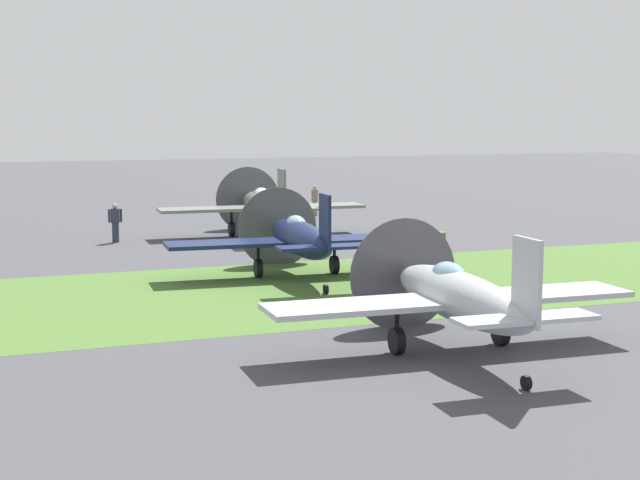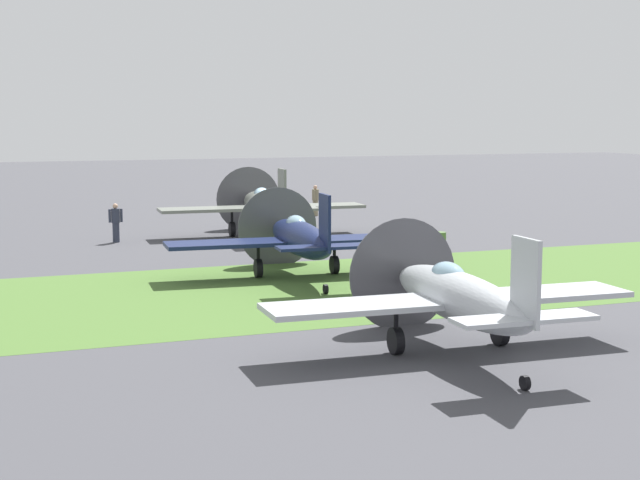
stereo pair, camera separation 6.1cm
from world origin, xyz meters
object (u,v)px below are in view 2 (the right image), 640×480
(ground_crew_chief, at_px, (116,222))
(runway_marker_cone, at_px, (527,244))
(ground_crew_mechanic, at_px, (315,200))
(airplane_lead, at_px, (264,205))
(fuel_drum, at_px, (439,243))
(airplane_trail, at_px, (456,296))
(airplane_wingman, at_px, (299,238))

(ground_crew_chief, relative_size, runway_marker_cone, 3.93)
(ground_crew_mechanic, bearing_deg, airplane_lead, -5.07)
(ground_crew_mechanic, bearing_deg, runway_marker_cone, 43.31)
(airplane_lead, bearing_deg, fuel_drum, -54.66)
(ground_crew_chief, bearing_deg, airplane_lead, 173.07)
(airplane_trail, xyz_separation_m, runway_marker_cone, (11.27, 14.14, -1.15))
(fuel_drum, bearing_deg, ground_crew_chief, 144.71)
(ground_crew_mechanic, relative_size, fuel_drum, 1.92)
(airplane_trail, distance_m, runway_marker_cone, 18.12)
(ground_crew_mechanic, bearing_deg, fuel_drum, 28.66)
(airplane_lead, relative_size, airplane_trail, 1.06)
(airplane_wingman, relative_size, fuel_drum, 10.27)
(airplane_wingman, bearing_deg, airplane_trail, -85.87)
(ground_crew_mechanic, xyz_separation_m, fuel_drum, (-0.46, -15.50, -0.46))
(airplane_wingman, distance_m, airplane_trail, 11.18)
(ground_crew_mechanic, height_order, fuel_drum, ground_crew_mechanic)
(ground_crew_chief, bearing_deg, fuel_drum, 140.57)
(fuel_drum, distance_m, runway_marker_cone, 4.08)
(airplane_lead, height_order, ground_crew_chief, airplane_lead)
(airplane_trail, relative_size, runway_marker_cone, 20.81)
(ground_crew_mechanic, distance_m, fuel_drum, 15.52)
(ground_crew_mechanic, relative_size, runway_marker_cone, 3.93)
(ground_crew_chief, bearing_deg, runway_marker_cone, 147.56)
(fuel_drum, bearing_deg, runway_marker_cone, -2.97)
(runway_marker_cone, bearing_deg, ground_crew_chief, 151.70)
(ground_crew_chief, height_order, ground_crew_mechanic, same)
(airplane_lead, bearing_deg, airplane_wingman, -97.66)
(ground_crew_chief, distance_m, fuel_drum, 14.34)
(ground_crew_chief, height_order, runway_marker_cone, ground_crew_chief)
(airplane_trail, distance_m, ground_crew_chief, 23.08)
(runway_marker_cone, bearing_deg, ground_crew_mechanic, 102.94)
(airplane_lead, xyz_separation_m, ground_crew_chief, (-6.79, 0.33, -0.54))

